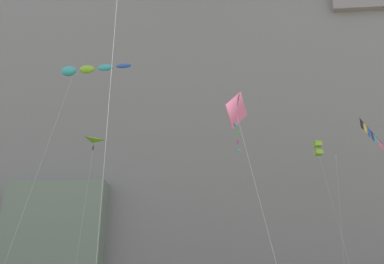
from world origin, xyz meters
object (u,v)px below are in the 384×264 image
(kite_windsock_front_field, at_px, (85,70))
(kite_banner_high_right, at_px, (338,177))
(kite_box_mid_left, at_px, (318,149))
(kite_delta_low_center, at_px, (92,151))
(kite_diamond_low_right, at_px, (238,116))
(kite_banner_mid_center, at_px, (374,139))

(kite_windsock_front_field, xyz_separation_m, kite_banner_high_right, (21.79, 12.22, -5.66))
(kite_box_mid_left, xyz_separation_m, kite_banner_high_right, (0.74, -3.50, -4.32))
(kite_windsock_front_field, bearing_deg, kite_delta_low_center, 103.56)
(kite_diamond_low_right, height_order, kite_banner_high_right, kite_banner_high_right)
(kite_delta_low_center, relative_size, kite_diamond_low_right, 1.64)
(kite_banner_mid_center, height_order, kite_windsock_front_field, kite_windsock_front_field)
(kite_diamond_low_right, xyz_separation_m, kite_banner_mid_center, (10.32, 13.19, 3.98))
(kite_windsock_front_field, height_order, kite_box_mid_left, kite_windsock_front_field)
(kite_diamond_low_right, bearing_deg, kite_banner_mid_center, 51.97)
(kite_windsock_front_field, bearing_deg, kite_banner_high_right, 29.28)
(kite_box_mid_left, bearing_deg, kite_banner_high_right, -78.01)
(kite_delta_low_center, height_order, kite_banner_high_right, kite_delta_low_center)
(kite_delta_low_center, relative_size, kite_box_mid_left, 0.96)
(kite_delta_low_center, bearing_deg, kite_box_mid_left, 5.62)
(kite_delta_low_center, bearing_deg, kite_banner_high_right, -2.54)
(kite_banner_mid_center, xyz_separation_m, kite_box_mid_left, (-0.72, 14.74, 4.93))
(kite_diamond_low_right, relative_size, kite_box_mid_left, 0.59)
(kite_banner_high_right, bearing_deg, kite_diamond_low_right, -112.94)
(kite_banner_mid_center, bearing_deg, kite_banner_high_right, 89.88)
(kite_diamond_low_right, bearing_deg, kite_windsock_front_field, 133.14)
(kite_delta_low_center, bearing_deg, kite_windsock_front_field, -76.44)
(kite_diamond_low_right, distance_m, kite_banner_high_right, 26.93)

